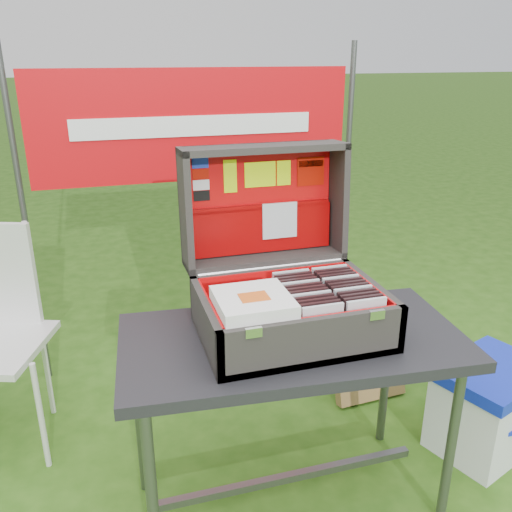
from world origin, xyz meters
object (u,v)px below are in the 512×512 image
object	(u,v)px
cooler	(487,407)
table	(290,424)
cardboard_box	(368,361)
suitcase	(287,247)

from	to	relation	value
cooler	table	bearing A→B (deg)	163.92
table	cardboard_box	xyz separation A→B (m)	(0.62, 0.55, -0.17)
suitcase	cardboard_box	world-z (taller)	suitcase
cardboard_box	cooler	bearing A→B (deg)	-61.02
table	suitcase	bearing A→B (deg)	95.79
suitcase	cardboard_box	xyz separation A→B (m)	(0.62, 0.48, -0.84)
table	cooler	world-z (taller)	table
suitcase	cooler	distance (m)	1.25
table	cooler	size ratio (longest dim) A/B	2.58
cooler	cardboard_box	distance (m)	0.58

